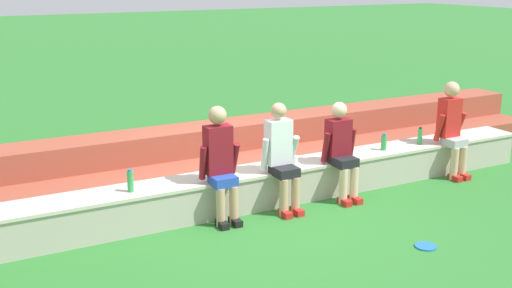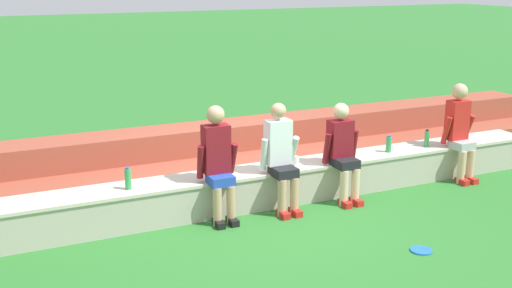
{
  "view_description": "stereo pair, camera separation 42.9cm",
  "coord_description": "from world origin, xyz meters",
  "px_view_note": "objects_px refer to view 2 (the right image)",
  "views": [
    {
      "loc": [
        -3.65,
        -6.54,
        2.98
      ],
      "look_at": [
        -0.05,
        0.27,
        0.83
      ],
      "focal_mm": 43.67,
      "sensor_mm": 36.0,
      "label": 1
    },
    {
      "loc": [
        -3.27,
        -6.73,
        2.98
      ],
      "look_at": [
        -0.05,
        0.27,
        0.83
      ],
      "focal_mm": 43.67,
      "sensor_mm": 36.0,
      "label": 2
    }
  ],
  "objects_px": {
    "water_bottle_mid_right": "(128,179)",
    "person_left_of_center": "(218,161)",
    "plastic_cup_right_end": "(296,161)",
    "frisbee": "(421,250)",
    "person_far_right": "(460,129)",
    "water_bottle_center_gap": "(427,139)",
    "water_bottle_mid_left": "(389,144)",
    "person_center": "(281,156)",
    "person_right_of_center": "(343,150)"
  },
  "relations": [
    {
      "from": "person_left_of_center",
      "to": "water_bottle_mid_right",
      "type": "relative_size",
      "value": 5.26
    },
    {
      "from": "frisbee",
      "to": "water_bottle_center_gap",
      "type": "bearing_deg",
      "value": 50.1
    },
    {
      "from": "person_far_right",
      "to": "water_bottle_center_gap",
      "type": "relative_size",
      "value": 5.48
    },
    {
      "from": "water_bottle_mid_left",
      "to": "frisbee",
      "type": "distance_m",
      "value": 2.31
    },
    {
      "from": "person_center",
      "to": "water_bottle_mid_left",
      "type": "height_order",
      "value": "person_center"
    },
    {
      "from": "person_left_of_center",
      "to": "water_bottle_center_gap",
      "type": "xyz_separation_m",
      "value": [
        3.36,
        0.21,
        -0.15
      ]
    },
    {
      "from": "plastic_cup_right_end",
      "to": "frisbee",
      "type": "bearing_deg",
      "value": -76.05
    },
    {
      "from": "person_right_of_center",
      "to": "plastic_cup_right_end",
      "type": "bearing_deg",
      "value": 154.05
    },
    {
      "from": "person_right_of_center",
      "to": "water_bottle_mid_right",
      "type": "bearing_deg",
      "value": 174.79
    },
    {
      "from": "person_right_of_center",
      "to": "water_bottle_mid_left",
      "type": "xyz_separation_m",
      "value": [
        0.94,
        0.26,
        -0.09
      ]
    },
    {
      "from": "person_far_right",
      "to": "plastic_cup_right_end",
      "type": "height_order",
      "value": "person_far_right"
    },
    {
      "from": "person_far_right",
      "to": "plastic_cup_right_end",
      "type": "xyz_separation_m",
      "value": [
        -2.57,
        0.23,
        -0.21
      ]
    },
    {
      "from": "person_left_of_center",
      "to": "water_bottle_center_gap",
      "type": "height_order",
      "value": "person_left_of_center"
    },
    {
      "from": "plastic_cup_right_end",
      "to": "frisbee",
      "type": "xyz_separation_m",
      "value": [
        0.5,
        -2.0,
        -0.54
      ]
    },
    {
      "from": "person_left_of_center",
      "to": "water_bottle_center_gap",
      "type": "distance_m",
      "value": 3.37
    },
    {
      "from": "person_center",
      "to": "frisbee",
      "type": "height_order",
      "value": "person_center"
    },
    {
      "from": "water_bottle_mid_left",
      "to": "plastic_cup_right_end",
      "type": "bearing_deg",
      "value": 179.82
    },
    {
      "from": "water_bottle_mid_right",
      "to": "frisbee",
      "type": "height_order",
      "value": "water_bottle_mid_right"
    },
    {
      "from": "frisbee",
      "to": "water_bottle_mid_right",
      "type": "bearing_deg",
      "value": 144.13
    },
    {
      "from": "person_center",
      "to": "person_far_right",
      "type": "relative_size",
      "value": 0.98
    },
    {
      "from": "person_far_right",
      "to": "plastic_cup_right_end",
      "type": "bearing_deg",
      "value": 174.91
    },
    {
      "from": "person_left_of_center",
      "to": "plastic_cup_right_end",
      "type": "relative_size",
      "value": 12.02
    },
    {
      "from": "person_center",
      "to": "person_right_of_center",
      "type": "height_order",
      "value": "person_center"
    },
    {
      "from": "person_center",
      "to": "water_bottle_mid_left",
      "type": "distance_m",
      "value": 1.86
    },
    {
      "from": "person_left_of_center",
      "to": "plastic_cup_right_end",
      "type": "height_order",
      "value": "person_left_of_center"
    },
    {
      "from": "person_center",
      "to": "person_right_of_center",
      "type": "relative_size",
      "value": 1.06
    },
    {
      "from": "frisbee",
      "to": "person_left_of_center",
      "type": "bearing_deg",
      "value": 133.48
    },
    {
      "from": "person_center",
      "to": "water_bottle_mid_left",
      "type": "relative_size",
      "value": 5.74
    },
    {
      "from": "water_bottle_mid_right",
      "to": "person_left_of_center",
      "type": "bearing_deg",
      "value": -11.05
    },
    {
      "from": "water_bottle_center_gap",
      "to": "water_bottle_mid_left",
      "type": "height_order",
      "value": "water_bottle_center_gap"
    },
    {
      "from": "person_right_of_center",
      "to": "water_bottle_center_gap",
      "type": "height_order",
      "value": "person_right_of_center"
    },
    {
      "from": "person_left_of_center",
      "to": "person_center",
      "type": "height_order",
      "value": "person_left_of_center"
    },
    {
      "from": "plastic_cup_right_end",
      "to": "frisbee",
      "type": "distance_m",
      "value": 2.13
    },
    {
      "from": "person_left_of_center",
      "to": "water_bottle_center_gap",
      "type": "bearing_deg",
      "value": 3.62
    },
    {
      "from": "water_bottle_center_gap",
      "to": "frisbee",
      "type": "height_order",
      "value": "water_bottle_center_gap"
    },
    {
      "from": "person_left_of_center",
      "to": "plastic_cup_right_end",
      "type": "bearing_deg",
      "value": 10.49
    },
    {
      "from": "person_left_of_center",
      "to": "water_bottle_mid_left",
      "type": "bearing_deg",
      "value": 4.61
    },
    {
      "from": "person_far_right",
      "to": "person_center",
      "type": "bearing_deg",
      "value": -179.72
    },
    {
      "from": "person_left_of_center",
      "to": "person_right_of_center",
      "type": "bearing_deg",
      "value": -1.59
    },
    {
      "from": "person_center",
      "to": "water_bottle_center_gap",
      "type": "relative_size",
      "value": 5.36
    },
    {
      "from": "water_bottle_mid_left",
      "to": "frisbee",
      "type": "bearing_deg",
      "value": -116.41
    },
    {
      "from": "person_far_right",
      "to": "water_bottle_center_gap",
      "type": "xyz_separation_m",
      "value": [
        -0.41,
        0.22,
        -0.15
      ]
    },
    {
      "from": "water_bottle_mid_left",
      "to": "plastic_cup_right_end",
      "type": "relative_size",
      "value": 2.03
    },
    {
      "from": "frisbee",
      "to": "person_far_right",
      "type": "bearing_deg",
      "value": 40.51
    },
    {
      "from": "person_right_of_center",
      "to": "water_bottle_mid_left",
      "type": "relative_size",
      "value": 5.44
    },
    {
      "from": "person_far_right",
      "to": "frisbee",
      "type": "distance_m",
      "value": 2.83
    },
    {
      "from": "person_left_of_center",
      "to": "person_far_right",
      "type": "xyz_separation_m",
      "value": [
        3.77,
        -0.01,
        -0.0
      ]
    },
    {
      "from": "person_left_of_center",
      "to": "frisbee",
      "type": "xyz_separation_m",
      "value": [
        1.69,
        -1.78,
        -0.76
      ]
    },
    {
      "from": "water_bottle_center_gap",
      "to": "water_bottle_mid_left",
      "type": "xyz_separation_m",
      "value": [
        -0.68,
        0.0,
        -0.01
      ]
    },
    {
      "from": "plastic_cup_right_end",
      "to": "person_center",
      "type": "bearing_deg",
      "value": -145.26
    }
  ]
}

